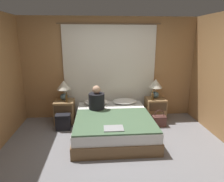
% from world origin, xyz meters
% --- Properties ---
extents(ground_plane, '(16.00, 16.00, 0.00)m').
position_xyz_m(ground_plane, '(0.00, 0.00, 0.00)').
color(ground_plane, gray).
extents(wall_back, '(4.40, 0.06, 2.50)m').
position_xyz_m(wall_back, '(0.00, 1.84, 1.25)').
color(wall_back, '#A37547').
rests_on(wall_back, ground_plane).
extents(curtain_panel, '(2.47, 0.02, 2.34)m').
position_xyz_m(curtain_panel, '(0.00, 1.78, 1.16)').
color(curtain_panel, silver).
rests_on(curtain_panel, ground_plane).
extents(bed, '(1.59, 1.92, 0.43)m').
position_xyz_m(bed, '(0.00, 0.76, 0.21)').
color(bed, brown).
rests_on(bed, ground_plane).
extents(nightstand_left, '(0.46, 0.46, 0.55)m').
position_xyz_m(nightstand_left, '(-1.11, 1.45, 0.28)').
color(nightstand_left, '#937047').
rests_on(nightstand_left, ground_plane).
extents(nightstand_right, '(0.46, 0.46, 0.55)m').
position_xyz_m(nightstand_right, '(1.11, 1.45, 0.28)').
color(nightstand_right, '#937047').
rests_on(nightstand_right, ground_plane).
extents(lamp_left, '(0.33, 0.33, 0.47)m').
position_xyz_m(lamp_left, '(-1.11, 1.53, 0.86)').
color(lamp_left, slate).
rests_on(lamp_left, nightstand_left).
extents(lamp_right, '(0.33, 0.33, 0.47)m').
position_xyz_m(lamp_right, '(1.11, 1.53, 0.86)').
color(lamp_right, slate).
rests_on(lamp_right, nightstand_right).
extents(pillow_left, '(0.60, 0.36, 0.12)m').
position_xyz_m(pillow_left, '(-0.35, 1.50, 0.49)').
color(pillow_left, white).
rests_on(pillow_left, bed).
extents(pillow_right, '(0.60, 0.36, 0.12)m').
position_xyz_m(pillow_right, '(0.35, 1.50, 0.49)').
color(pillow_right, white).
rests_on(pillow_right, bed).
extents(blanket_on_bed, '(1.53, 1.25, 0.03)m').
position_xyz_m(blanket_on_bed, '(0.00, 0.46, 0.44)').
color(blanket_on_bed, '#4C6B4C').
rests_on(blanket_on_bed, bed).
extents(person_left_in_bed, '(0.35, 0.35, 0.56)m').
position_xyz_m(person_left_in_bed, '(-0.34, 1.12, 0.65)').
color(person_left_in_bed, black).
rests_on(person_left_in_bed, bed).
extents(beer_bottle_on_left_stand, '(0.06, 0.06, 0.23)m').
position_xyz_m(beer_bottle_on_left_stand, '(-1.03, 1.34, 0.64)').
color(beer_bottle_on_left_stand, '#513819').
rests_on(beer_bottle_on_left_stand, nightstand_left).
extents(beer_bottle_on_right_stand, '(0.07, 0.07, 0.22)m').
position_xyz_m(beer_bottle_on_right_stand, '(0.99, 1.34, 0.64)').
color(beer_bottle_on_right_stand, '#513819').
rests_on(beer_bottle_on_right_stand, nightstand_right).
extents(laptop_on_bed, '(0.34, 0.25, 0.02)m').
position_xyz_m(laptop_on_bed, '(-0.05, 0.05, 0.46)').
color(laptop_on_bed, '#9EA0A5').
rests_on(laptop_on_bed, blanket_on_bed).
extents(backpack_on_floor, '(0.32, 0.21, 0.36)m').
position_xyz_m(backpack_on_floor, '(-1.10, 1.05, 0.20)').
color(backpack_on_floor, black).
rests_on(backpack_on_floor, ground_plane).
extents(handbag_on_floor, '(0.30, 0.18, 0.40)m').
position_xyz_m(handbag_on_floor, '(1.10, 1.06, 0.13)').
color(handbag_on_floor, brown).
rests_on(handbag_on_floor, ground_plane).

